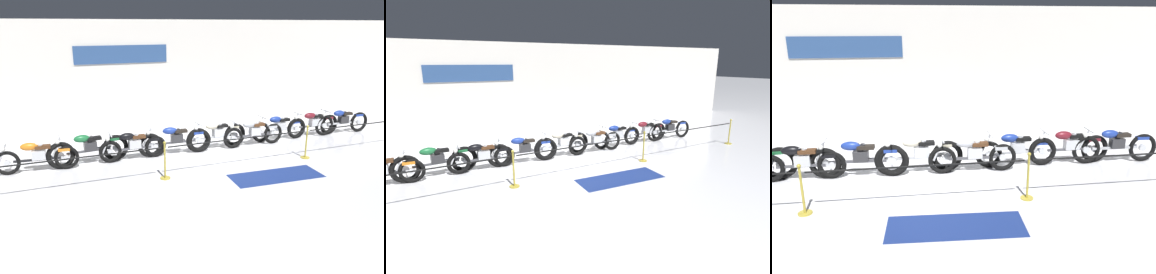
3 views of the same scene
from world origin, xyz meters
The scene contains 15 objects.
ground_plane centered at (0.00, 0.00, 0.00)m, with size 120.00×120.00×0.00m, color silver.
back_wall centered at (-0.01, 5.12, 2.10)m, with size 28.00×0.29×4.20m.
motorcycle_green_1 centered at (-4.04, 0.65, 0.48)m, with size 2.41×0.63×0.98m.
motorcycle_black_2 centered at (-2.73, 0.58, 0.45)m, with size 2.09×0.62×0.92m.
motorcycle_blue_3 centered at (-1.37, 0.57, 0.47)m, with size 2.41×0.62×0.97m.
motorcycle_cream_4 centered at (0.08, 0.60, 0.48)m, with size 2.21×0.62×0.98m.
motorcycle_silver_5 centered at (1.41, 0.48, 0.47)m, with size 2.25×0.62×0.93m.
motorcycle_blue_6 centered at (2.60, 0.74, 0.46)m, with size 2.17×0.62×0.93m.
motorcycle_maroon_7 centered at (4.05, 0.70, 0.47)m, with size 2.24×0.62×0.96m.
motorcycle_blue_8 centered at (5.31, 0.60, 0.48)m, with size 2.38×0.62×0.97m.
stanchion_far_left centered at (-1.54, -1.18, 0.77)m, with size 13.97×0.28×1.05m.
stanchion_mid_left centered at (-2.25, -1.18, 0.36)m, with size 0.28×0.28×1.05m.
stanchion_mid_right centered at (2.32, -1.18, 0.36)m, with size 0.28×0.28×1.05m.
stanchion_far_right centered at (6.94, -1.18, 0.36)m, with size 0.28×0.28×1.05m.
floor_banner centered at (0.65, -2.11, 0.00)m, with size 2.58×0.96×0.01m, color navy.
Camera 2 is at (-4.42, -8.71, 3.33)m, focal length 28.00 mm.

